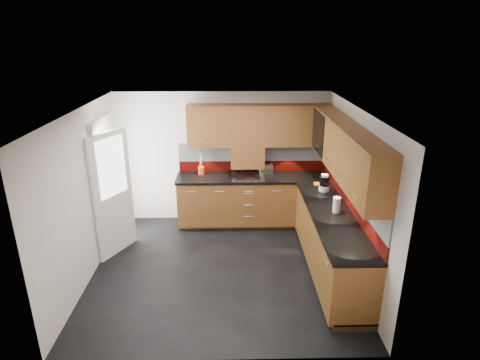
{
  "coord_description": "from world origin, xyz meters",
  "views": [
    {
      "loc": [
        0.16,
        -5.23,
        3.37
      ],
      "look_at": [
        0.29,
        0.65,
        1.19
      ],
      "focal_mm": 30.0,
      "sensor_mm": 36.0,
      "label": 1
    }
  ],
  "objects_px": {
    "gas_hob": "(248,176)",
    "toaster": "(265,169)",
    "food_processor": "(324,183)",
    "utensil_pot": "(201,169)"
  },
  "relations": [
    {
      "from": "toaster",
      "to": "food_processor",
      "type": "height_order",
      "value": "food_processor"
    },
    {
      "from": "gas_hob",
      "to": "utensil_pot",
      "type": "bearing_deg",
      "value": 168.49
    },
    {
      "from": "toaster",
      "to": "food_processor",
      "type": "relative_size",
      "value": 1.02
    },
    {
      "from": "gas_hob",
      "to": "food_processor",
      "type": "distance_m",
      "value": 1.39
    },
    {
      "from": "utensil_pot",
      "to": "toaster",
      "type": "distance_m",
      "value": 1.16
    },
    {
      "from": "gas_hob",
      "to": "toaster",
      "type": "height_order",
      "value": "toaster"
    },
    {
      "from": "gas_hob",
      "to": "toaster",
      "type": "xyz_separation_m",
      "value": [
        0.32,
        0.18,
        0.08
      ]
    },
    {
      "from": "gas_hob",
      "to": "food_processor",
      "type": "xyz_separation_m",
      "value": [
        1.21,
        -0.68,
        0.11
      ]
    },
    {
      "from": "gas_hob",
      "to": "food_processor",
      "type": "relative_size",
      "value": 2.03
    },
    {
      "from": "gas_hob",
      "to": "utensil_pot",
      "type": "height_order",
      "value": "utensil_pot"
    }
  ]
}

